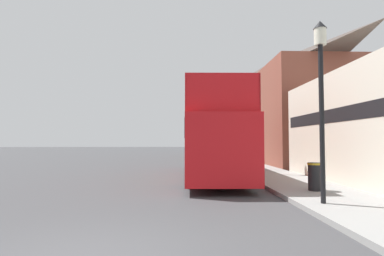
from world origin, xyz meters
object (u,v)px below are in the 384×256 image
Objects in this scene: lamp_post_second at (250,110)px; litter_bin at (315,176)px; lamp_post_third at (228,123)px; tour_bus at (212,141)px; lamp_post_nearest at (321,77)px; parked_car_ahead_of_bus at (207,156)px.

litter_bin is (0.92, -5.46, -2.76)m from lamp_post_second.
lamp_post_second is 5.09× the size of litter_bin.
lamp_post_third is at bearing 89.67° from lamp_post_second.
lamp_post_second is 6.19m from litter_bin.
lamp_post_nearest is at bearing -70.44° from tour_bus.
litter_bin is (0.88, -12.97, -2.55)m from lamp_post_third.
lamp_post_third is at bearing 76.98° from tour_bus.
parked_car_ahead_of_bus is (0.46, 8.17, -1.12)m from tour_bus.
tour_bus is at bearing 108.14° from lamp_post_nearest.
tour_bus is 2.56× the size of parked_car_ahead_of_bus.
parked_car_ahead_of_bus is 13.28m from litter_bin.
litter_bin is (2.97, -4.87, -1.16)m from tour_bus.
lamp_post_second is at bearing 99.59° from litter_bin.
litter_bin is at bearing 70.99° from lamp_post_nearest.
lamp_post_third reaches higher than litter_bin.
lamp_post_third is 4.73× the size of litter_bin.
lamp_post_nearest is 15.02m from lamp_post_third.
lamp_post_second is at bearing -90.33° from lamp_post_third.
lamp_post_nearest is 1.12× the size of lamp_post_third.
tour_bus reaches higher than litter_bin.
parked_car_ahead_of_bus is 8.20m from lamp_post_second.
lamp_post_third is (0.04, 7.51, -0.21)m from lamp_post_second.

